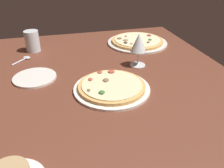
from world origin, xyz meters
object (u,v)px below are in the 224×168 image
Objects in this scene: pizza_side at (137,41)px; wine_glass_far at (139,44)px; side_plate at (35,78)px; spoon at (25,59)px; water_glass at (32,42)px; pizza_main at (111,87)px.

pizza_side is 30.78cm from wine_glass_far.
side_plate is 22.22cm from spoon.
pizza_side is at bearing -92.93° from water_glass.
pizza_side is (45.85, -27.00, -0.01)cm from pizza_main.
pizza_main is 1.65× the size of side_plate.
wine_glass_far is at bearing -43.44° from pizza_main.
water_glass reaches higher than pizza_side.
spoon is (-10.54, 4.03, -4.47)cm from water_glass.
wine_glass_far is at bearing 160.49° from pizza_side.
pizza_side reaches higher than side_plate.
pizza_main is 53.21cm from pizza_side.
water_glass is at bearing 56.94° from wine_glass_far.
pizza_side is at bearing -62.26° from side_plate.
water_glass is at bearing 31.47° from pizza_main.
spoon is at bearing 41.54° from pizza_main.
wine_glass_far is 0.86× the size of side_plate.
wine_glass_far reaches higher than water_glass.
pizza_main is 2.95× the size of spoon.
water_glass reaches higher than spoon.
water_glass is (2.91, 56.84, 3.74)cm from pizza_side.
side_plate is at bearing -166.06° from spoon.
pizza_side is 3.41× the size of spoon.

